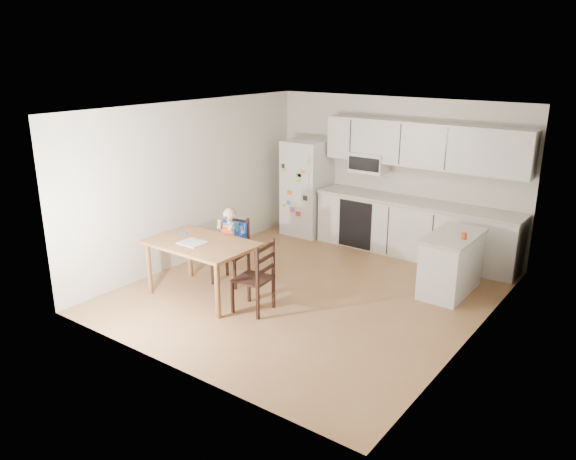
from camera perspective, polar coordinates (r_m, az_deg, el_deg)
The scene contains 10 objects.
room at distance 7.86m, azimuth 4.39°, elevation 3.30°, with size 4.52×5.01×2.51m.
refrigerator at distance 10.13m, azimuth 1.93°, elevation 4.32°, with size 0.72×0.70×1.70m, color silver.
kitchen_run at distance 9.24m, azimuth 12.80°, elevation 2.73°, with size 3.37×0.62×2.15m.
kitchen_island at distance 8.03m, azimuth 16.26°, elevation -3.25°, with size 0.59×1.13×0.84m.
red_cup at distance 7.73m, azimuth 17.46°, elevation -0.58°, with size 0.07×0.07×0.09m, color #C53D24.
dining_table at distance 7.60m, azimuth -8.81°, elevation -1.95°, with size 1.44×0.93×0.77m.
napkin at distance 7.53m, azimuth -9.68°, elevation -1.28°, with size 0.34×0.29×0.01m, color #AAA9AE.
toddler_spoon at distance 7.95m, azimuth -10.70°, elevation -0.31°, with size 0.02×0.02×0.12m, color blue.
chair_booster at distance 8.02m, azimuth -5.75°, elevation -0.75°, with size 0.48×0.48×1.11m.
chair_side at distance 7.09m, azimuth -2.96°, elevation -4.37°, with size 0.47×0.47×0.95m.
Camera 1 is at (4.01, -5.99, 3.20)m, focal length 35.00 mm.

